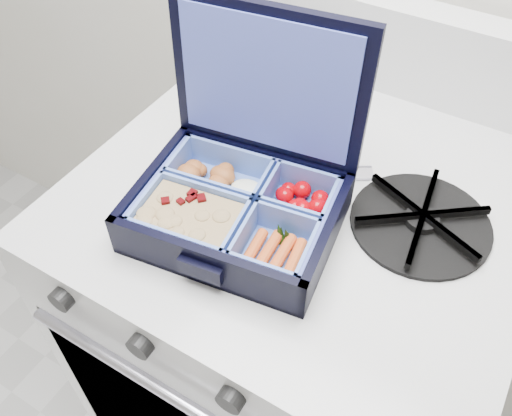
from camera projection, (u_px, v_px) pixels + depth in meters
The scene contains 5 objects.
stove at pixel (296, 344), 0.96m from camera, with size 0.54×0.54×0.81m, color silver, non-canonical shape.
bento_box at pixel (237, 211), 0.60m from camera, with size 0.22×0.17×0.05m, color black, non-canonical shape.
burner_grate at pixel (422, 218), 0.61m from camera, with size 0.16×0.16×0.02m, color black.
burner_grate_rear at pixel (252, 81), 0.80m from camera, with size 0.17×0.17×0.02m, color black.
fork at pixel (302, 174), 0.67m from camera, with size 0.02×0.16×0.01m, color silver, non-canonical shape.
Camera 1 is at (0.42, 1.26, 1.28)m, focal length 38.00 mm.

